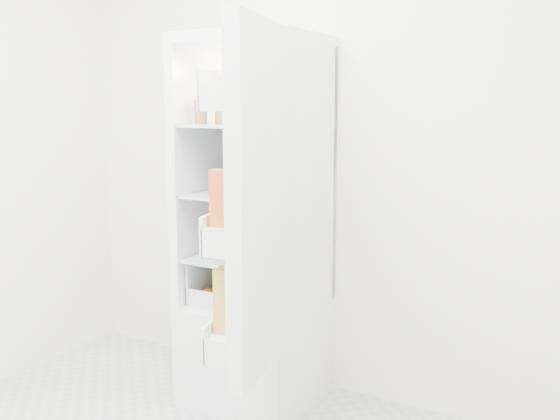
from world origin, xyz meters
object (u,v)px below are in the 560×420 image
Objects in this scene: red_cabbage at (282,242)px; mushroom_bowl at (234,245)px; refrigerator at (260,268)px; fridge_door at (254,207)px.

mushroom_bowl is (-0.26, -0.03, -0.04)m from red_cabbage.
mushroom_bowl is (-0.11, -0.08, 0.12)m from refrigerator.
red_cabbage is 0.12× the size of fridge_door.
refrigerator is 11.14× the size of red_cabbage.
red_cabbage reaches higher than mushroom_bowl.
mushroom_bowl is 0.13× the size of fridge_door.
fridge_door is at bearing -59.48° from refrigerator.
refrigerator is 0.23m from red_cabbage.
fridge_door is (0.22, -0.59, 0.27)m from red_cabbage.
refrigerator is 1.38× the size of fridge_door.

